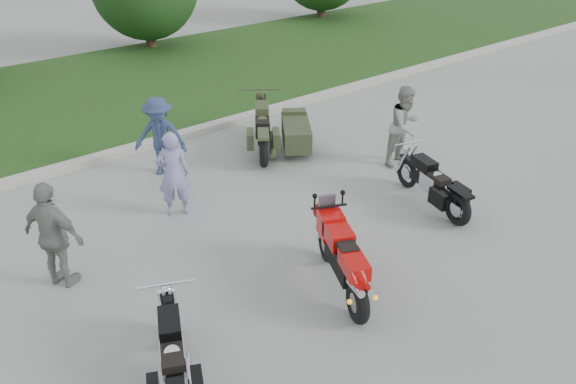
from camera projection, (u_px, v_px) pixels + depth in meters
ground at (312, 279)px, 8.58m from camera, size 80.00×80.00×0.00m
curb at (140, 146)px, 12.65m from camera, size 60.00×0.30×0.15m
grass_strip at (74, 97)px, 15.50m from camera, size 60.00×8.00×0.14m
sportbike_red at (343, 258)px, 8.10m from camera, size 1.02×1.94×0.98m
cruiser_left at (175, 365)px, 6.52m from camera, size 1.01×1.98×0.82m
cruiser_right at (435, 187)px, 10.29m from camera, size 0.65×2.10×0.82m
cruiser_sidecar at (282, 132)px, 12.44m from camera, size 1.96×2.28×0.94m
person_stripe at (173, 174)px, 9.89m from camera, size 0.69×0.60×1.61m
person_grey at (405, 126)px, 11.69m from camera, size 0.89×0.72×1.71m
person_denim at (160, 137)px, 11.27m from camera, size 1.19×1.18×1.65m
person_back at (54, 236)px, 8.09m from camera, size 0.87×1.07×1.70m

